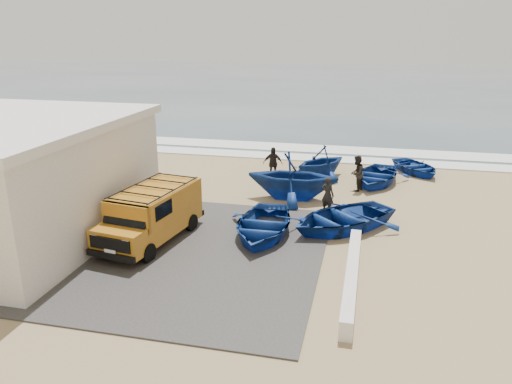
{
  "coord_description": "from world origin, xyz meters",
  "views": [
    {
      "loc": [
        5.25,
        -16.6,
        7.24
      ],
      "look_at": [
        1.04,
        1.43,
        1.2
      ],
      "focal_mm": 35.0,
      "sensor_mm": 36.0,
      "label": 1
    }
  ],
  "objects_px": {
    "fisherman_back": "(273,163)",
    "boat_near_left": "(262,225)",
    "boat_mid_left": "(293,176)",
    "fisherman_middle": "(357,173)",
    "boat_far_left": "(321,162)",
    "boat_mid_right": "(376,176)",
    "fisherman_front": "(328,195)",
    "boat_far_right": "(416,167)",
    "parapet": "(352,276)",
    "van": "(152,213)",
    "boat_near_right": "(342,218)",
    "building": "(2,179)"
  },
  "relations": [
    {
      "from": "boat_mid_right",
      "to": "fisherman_middle",
      "type": "height_order",
      "value": "fisherman_middle"
    },
    {
      "from": "parapet",
      "to": "van",
      "type": "relative_size",
      "value": 1.25
    },
    {
      "from": "building",
      "to": "van",
      "type": "bearing_deg",
      "value": 7.43
    },
    {
      "from": "boat_near_left",
      "to": "boat_far_right",
      "type": "xyz_separation_m",
      "value": [
        6.07,
        10.06,
        -0.09
      ]
    },
    {
      "from": "boat_mid_right",
      "to": "boat_far_left",
      "type": "relative_size",
      "value": 1.25
    },
    {
      "from": "boat_mid_left",
      "to": "fisherman_front",
      "type": "distance_m",
      "value": 2.28
    },
    {
      "from": "van",
      "to": "boat_mid_right",
      "type": "relative_size",
      "value": 1.22
    },
    {
      "from": "building",
      "to": "fisherman_back",
      "type": "bearing_deg",
      "value": 48.87
    },
    {
      "from": "boat_near_left",
      "to": "boat_far_right",
      "type": "distance_m",
      "value": 11.75
    },
    {
      "from": "fisherman_middle",
      "to": "fisherman_front",
      "type": "bearing_deg",
      "value": 1.1
    },
    {
      "from": "boat_near_left",
      "to": "fisherman_back",
      "type": "height_order",
      "value": "fisherman_back"
    },
    {
      "from": "boat_near_left",
      "to": "boat_near_right",
      "type": "distance_m",
      "value": 3.08
    },
    {
      "from": "fisherman_back",
      "to": "van",
      "type": "bearing_deg",
      "value": -116.72
    },
    {
      "from": "parapet",
      "to": "boat_mid_left",
      "type": "xyz_separation_m",
      "value": [
        -2.99,
        7.48,
        0.79
      ]
    },
    {
      "from": "boat_mid_left",
      "to": "boat_far_left",
      "type": "relative_size",
      "value": 1.28
    },
    {
      "from": "boat_mid_right",
      "to": "boat_far_left",
      "type": "bearing_deg",
      "value": -177.26
    },
    {
      "from": "building",
      "to": "fisherman_middle",
      "type": "xyz_separation_m",
      "value": [
        12.24,
        8.31,
        -1.32
      ]
    },
    {
      "from": "van",
      "to": "fisherman_front",
      "type": "distance_m",
      "value": 7.22
    },
    {
      "from": "boat_mid_left",
      "to": "boat_far_right",
      "type": "bearing_deg",
      "value": -46.56
    },
    {
      "from": "boat_mid_left",
      "to": "boat_far_left",
      "type": "height_order",
      "value": "boat_mid_left"
    },
    {
      "from": "parapet",
      "to": "building",
      "type": "bearing_deg",
      "value": 175.42
    },
    {
      "from": "parapet",
      "to": "boat_near_left",
      "type": "relative_size",
      "value": 1.43
    },
    {
      "from": "fisherman_middle",
      "to": "boat_mid_left",
      "type": "bearing_deg",
      "value": -37.67
    },
    {
      "from": "boat_near_left",
      "to": "boat_far_right",
      "type": "relative_size",
      "value": 1.27
    },
    {
      "from": "fisherman_back",
      "to": "boat_mid_left",
      "type": "bearing_deg",
      "value": -71.46
    },
    {
      "from": "boat_mid_left",
      "to": "boat_mid_right",
      "type": "height_order",
      "value": "boat_mid_left"
    },
    {
      "from": "parapet",
      "to": "boat_near_left",
      "type": "height_order",
      "value": "boat_near_left"
    },
    {
      "from": "building",
      "to": "boat_near_left",
      "type": "height_order",
      "value": "building"
    },
    {
      "from": "boat_near_right",
      "to": "building",
      "type": "bearing_deg",
      "value": -119.8
    },
    {
      "from": "building",
      "to": "fisherman_middle",
      "type": "bearing_deg",
      "value": 34.17
    },
    {
      "from": "parapet",
      "to": "fisherman_middle",
      "type": "distance_m",
      "value": 9.33
    },
    {
      "from": "boat_far_left",
      "to": "boat_far_right",
      "type": "xyz_separation_m",
      "value": [
        4.82,
        1.89,
        -0.49
      ]
    },
    {
      "from": "boat_far_left",
      "to": "boat_far_right",
      "type": "relative_size",
      "value": 0.95
    },
    {
      "from": "parapet",
      "to": "fisherman_middle",
      "type": "bearing_deg",
      "value": 91.58
    },
    {
      "from": "boat_far_left",
      "to": "fisherman_middle",
      "type": "bearing_deg",
      "value": -6.32
    },
    {
      "from": "boat_near_left",
      "to": "fisherman_middle",
      "type": "relative_size",
      "value": 2.49
    },
    {
      "from": "boat_mid_left",
      "to": "fisherman_front",
      "type": "relative_size",
      "value": 2.6
    },
    {
      "from": "building",
      "to": "boat_mid_right",
      "type": "height_order",
      "value": "building"
    },
    {
      "from": "fisherman_back",
      "to": "fisherman_front",
      "type": "bearing_deg",
      "value": -62.81
    },
    {
      "from": "boat_near_left",
      "to": "fisherman_back",
      "type": "xyz_separation_m",
      "value": [
        -1.07,
        7.24,
        0.4
      ]
    },
    {
      "from": "building",
      "to": "parapet",
      "type": "xyz_separation_m",
      "value": [
        12.5,
        -1.0,
        -1.89
      ]
    },
    {
      "from": "boat_near_right",
      "to": "boat_mid_left",
      "type": "distance_m",
      "value": 4.0
    },
    {
      "from": "fisherman_back",
      "to": "boat_near_left",
      "type": "bearing_deg",
      "value": -90.96
    },
    {
      "from": "parapet",
      "to": "van",
      "type": "xyz_separation_m",
      "value": [
        -7.11,
        1.7,
        0.78
      ]
    },
    {
      "from": "boat_far_left",
      "to": "fisherman_middle",
      "type": "height_order",
      "value": "fisherman_middle"
    },
    {
      "from": "van",
      "to": "boat_far_left",
      "type": "distance_m",
      "value": 10.69
    },
    {
      "from": "fisherman_front",
      "to": "boat_far_right",
      "type": "bearing_deg",
      "value": -95.84
    },
    {
      "from": "boat_far_right",
      "to": "fisherman_back",
      "type": "xyz_separation_m",
      "value": [
        -7.14,
        -2.82,
        0.49
      ]
    },
    {
      "from": "boat_far_left",
      "to": "fisherman_front",
      "type": "distance_m",
      "value": 5.25
    },
    {
      "from": "boat_mid_left",
      "to": "fisherman_middle",
      "type": "distance_m",
      "value": 3.3
    }
  ]
}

